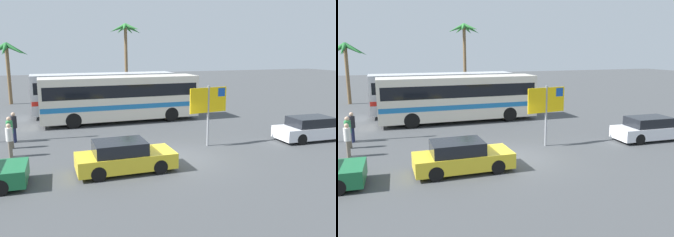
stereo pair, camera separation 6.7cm
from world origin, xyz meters
TOP-DOWN VIEW (x-y plane):
  - ground at (0.00, 0.00)m, footprint 120.00×120.00m
  - bus_front_coach at (-0.53, 9.33)m, footprint 10.84×2.49m
  - bus_rear_coach at (-1.08, 12.74)m, footprint 10.84×2.49m
  - ferry_sign at (2.43, 1.50)m, footprint 2.19×0.35m
  - car_yellow at (-2.65, -0.93)m, footprint 4.07×1.77m
  - car_white at (8.54, 0.66)m, footprint 4.51×1.82m
  - pedestrian_by_bus at (-7.38, 4.44)m, footprint 0.32×0.32m
  - pedestrian_near_sign at (-7.28, 2.86)m, footprint 0.32×0.32m
  - pedestrian_crossing_lot at (-7.26, 5.72)m, footprint 0.32×0.32m
  - palm_tree_seaside at (2.78, 21.45)m, footprint 3.32×3.26m
  - palm_tree_inland at (-8.42, 20.68)m, footprint 3.79×3.86m

SIDE VIEW (x-z plane):
  - ground at x=0.00m, z-range 0.00..0.00m
  - car_yellow at x=-2.65m, z-range -0.03..1.30m
  - car_white at x=8.54m, z-range -0.03..1.30m
  - pedestrian_near_sign at x=-7.28m, z-range 0.14..1.77m
  - pedestrian_crossing_lot at x=-7.26m, z-range 0.15..1.82m
  - pedestrian_by_bus at x=-7.38m, z-range 0.15..1.82m
  - bus_front_coach at x=-0.53m, z-range 0.20..3.37m
  - bus_rear_coach at x=-1.08m, z-range 0.20..3.37m
  - ferry_sign at x=2.43m, z-range 0.73..3.93m
  - palm_tree_inland at x=-8.42m, z-range 1.79..7.41m
  - palm_tree_seaside at x=2.78m, z-range 2.33..9.93m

